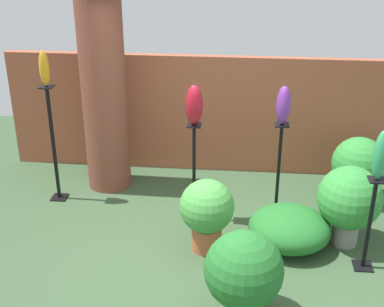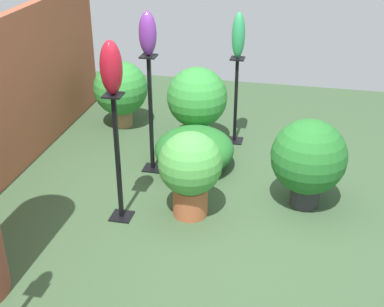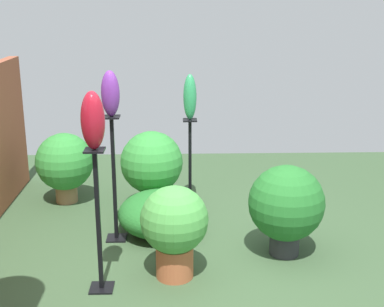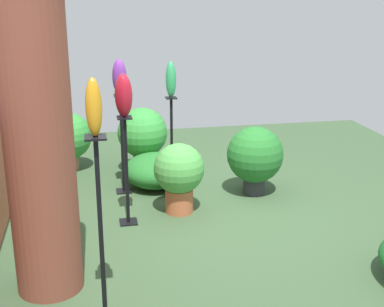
{
  "view_description": "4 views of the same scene",
  "coord_description": "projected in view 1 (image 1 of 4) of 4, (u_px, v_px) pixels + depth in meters",
  "views": [
    {
      "loc": [
        0.45,
        -4.77,
        3.47
      ],
      "look_at": [
        -0.02,
        0.17,
        1.18
      ],
      "focal_mm": 50.0,
      "sensor_mm": 36.0,
      "label": 1
    },
    {
      "loc": [
        -4.05,
        -0.73,
        2.84
      ],
      "look_at": [
        -0.16,
        0.12,
        0.81
      ],
      "focal_mm": 50.0,
      "sensor_mm": 36.0,
      "label": 2
    },
    {
      "loc": [
        -4.12,
        0.18,
        2.39
      ],
      "look_at": [
        0.03,
        0.05,
        1.17
      ],
      "focal_mm": 50.0,
      "sensor_mm": 36.0,
      "label": 3
    },
    {
      "loc": [
        -5.66,
        1.19,
        2.57
      ],
      "look_at": [
        -0.15,
        0.11,
        0.81
      ],
      "focal_mm": 50.0,
      "sensor_mm": 36.0,
      "label": 4
    }
  ],
  "objects": [
    {
      "name": "potted_plant_front_right",
      "position": [
        349.0,
        200.0,
        5.85
      ],
      "size": [
        0.71,
        0.71,
        0.94
      ],
      "color": "gray",
      "rests_on": "ground"
    },
    {
      "name": "foliage_bed_east",
      "position": [
        289.0,
        228.0,
        5.95
      ],
      "size": [
        0.92,
        0.87,
        0.44
      ],
      "primitive_type": "ellipsoid",
      "color": "#236B28",
      "rests_on": "ground"
    },
    {
      "name": "pedestal_jade",
      "position": [
        369.0,
        229.0,
        5.47
      ],
      "size": [
        0.2,
        0.2,
        1.05
      ],
      "color": "black",
      "rests_on": "ground"
    },
    {
      "name": "art_vase_violet",
      "position": [
        283.0,
        105.0,
        5.82
      ],
      "size": [
        0.16,
        0.18,
        0.44
      ],
      "primitive_type": "ellipsoid",
      "color": "#6B2D8C",
      "rests_on": "pedestal_violet"
    },
    {
      "name": "potted_plant_mid_left",
      "position": [
        207.0,
        211.0,
        5.77
      ],
      "size": [
        0.59,
        0.59,
        0.84
      ],
      "color": "#B25B38",
      "rests_on": "ground"
    },
    {
      "name": "brick_pillar",
      "position": [
        104.0,
        95.0,
        6.83
      ],
      "size": [
        0.57,
        0.57,
        2.57
      ],
      "primitive_type": "cylinder",
      "color": "brown",
      "rests_on": "ground"
    },
    {
      "name": "pedestal_violet",
      "position": [
        278.0,
        180.0,
        6.2
      ],
      "size": [
        0.2,
        0.2,
        1.29
      ],
      "color": "black",
      "rests_on": "ground"
    },
    {
      "name": "art_vase_jade",
      "position": [
        381.0,
        155.0,
        5.12
      ],
      "size": [
        0.14,
        0.15,
        0.52
      ],
      "primitive_type": "ellipsoid",
      "color": "#2D9356",
      "rests_on": "pedestal_jade"
    },
    {
      "name": "brick_wall_back",
      "position": [
        207.0,
        114.0,
        7.48
      ],
      "size": [
        5.6,
        0.12,
        1.67
      ],
      "primitive_type": "cube",
      "color": "#9E5138",
      "rests_on": "ground"
    },
    {
      "name": "pedestal_amber",
      "position": [
        54.0,
        149.0,
        6.71
      ],
      "size": [
        0.2,
        0.2,
        1.53
      ],
      "color": "black",
      "rests_on": "ground"
    },
    {
      "name": "potted_plant_walkway_edge",
      "position": [
        359.0,
        165.0,
        6.8
      ],
      "size": [
        0.68,
        0.68,
        0.85
      ],
      "color": "#936B4C",
      "rests_on": "ground"
    },
    {
      "name": "ground_plane",
      "position": [
        192.0,
        258.0,
        5.81
      ],
      "size": [
        8.0,
        8.0,
        0.0
      ],
      "primitive_type": "plane",
      "color": "#385133"
    },
    {
      "name": "art_vase_amber",
      "position": [
        44.0,
        69.0,
        6.28
      ],
      "size": [
        0.12,
        0.12,
        0.43
      ],
      "primitive_type": "ellipsoid",
      "color": "orange",
      "rests_on": "pedestal_amber"
    },
    {
      "name": "potted_plant_mid_right",
      "position": [
        244.0,
        272.0,
        4.78
      ],
      "size": [
        0.72,
        0.72,
        0.89
      ],
      "color": "#2D2D33",
      "rests_on": "ground"
    },
    {
      "name": "pedestal_ruby",
      "position": [
        194.0,
        177.0,
        6.32
      ],
      "size": [
        0.2,
        0.2,
        1.24
      ],
      "color": "black",
      "rests_on": "ground"
    },
    {
      "name": "art_vase_ruby",
      "position": [
        194.0,
        105.0,
        5.94
      ],
      "size": [
        0.2,
        0.19,
        0.46
      ],
      "primitive_type": "ellipsoid",
      "color": "maroon",
      "rests_on": "pedestal_ruby"
    }
  ]
}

